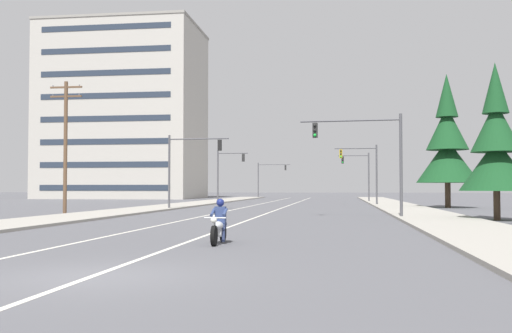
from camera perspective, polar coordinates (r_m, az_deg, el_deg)
name	(u,v)px	position (r m, az deg, el deg)	size (l,w,h in m)	color
ground_plane	(93,276)	(12.81, -15.43, -10.14)	(400.00, 400.00, 0.00)	#515156
lane_stripe_center	(286,207)	(56.90, 2.91, -3.87)	(0.16, 100.00, 0.01)	beige
lane_stripe_left	(249,206)	(57.32, -0.64, -3.85)	(0.16, 100.00, 0.01)	beige
sidewalk_kerb_right	(404,208)	(51.97, 14.05, -3.91)	(4.40, 110.00, 0.14)	#9E998E
sidewalk_kerb_left	(165,207)	(53.96, -8.78, -3.87)	(4.40, 110.00, 0.14)	#9E998E
motorcycle_with_rider	(219,226)	(19.35, -3.58, -5.70)	(0.70, 2.19, 1.46)	black
traffic_signal_near_right	(370,148)	(35.97, 10.93, 1.74)	(6.04, 0.56, 6.20)	#47474C
traffic_signal_near_left	(186,160)	(49.47, -6.71, 0.64)	(5.19, 0.44, 6.20)	#47474C
traffic_signal_mid_right	(365,166)	(61.70, 10.40, 0.08)	(4.34, 0.37, 6.20)	#47474C
traffic_signal_mid_left	(226,169)	(69.59, -2.88, -0.22)	(3.67, 0.37, 6.20)	#47474C
traffic_signal_far_right	(360,170)	(75.57, 9.98, -0.33)	(3.91, 0.49, 6.20)	#47474C
traffic_signal_far_left	(268,174)	(103.92, 1.13, -0.75)	(5.73, 0.55, 6.20)	#47474C
utility_pole_left_near	(66,142)	(43.79, -17.86, 2.29)	(2.35, 0.26, 9.31)	brown
conifer_tree_right_verge_near	(496,148)	(35.56, 22.10, 1.70)	(4.01, 4.01, 8.83)	#423023
conifer_tree_right_verge_far	(447,146)	(56.37, 17.92, 1.89)	(5.53, 5.53, 12.18)	#423023
apartment_building_far_left_block	(124,113)	(103.50, -12.54, 5.08)	(25.46, 17.48, 29.10)	#B2ADA3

